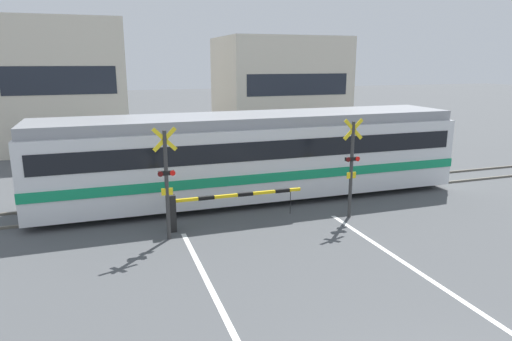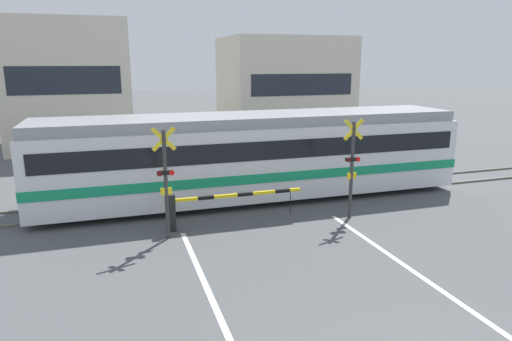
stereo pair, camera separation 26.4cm
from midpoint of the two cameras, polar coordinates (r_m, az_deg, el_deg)
The scene contains 11 objects.
rail_track_near at distance 16.29m, azimuth -2.23°, elevation -4.13°, with size 50.00×0.10×0.08m.
rail_track_far at distance 17.61m, azimuth -3.57°, elevation -2.78°, with size 50.00×0.10×0.08m.
road_stripe_right at distance 10.51m, azimuth 26.53°, elevation -16.26°, with size 0.14×13.04×0.01m.
commuter_train at distance 16.73m, azimuth -0.85°, elevation 2.13°, with size 15.41×3.06×3.12m.
crossing_barrier_near at distance 13.97m, azimuth -6.40°, elevation -4.12°, with size 4.23×0.20×1.13m.
crossing_barrier_far at distance 20.11m, azimuth -0.98°, elevation 1.42°, with size 4.23×0.20×1.13m.
crossing_signal_left at distance 12.96m, azimuth -11.70°, elevation -1.02°, with size 0.68×0.15×3.23m.
crossing_signal_right at distance 14.81m, azimuth 11.36°, elevation 0.81°, with size 0.68×0.15×3.23m.
pedestrian at distance 23.21m, azimuth -5.77°, elevation 3.34°, with size 0.38×0.22×1.58m.
building_left_of_street at distance 29.27m, azimuth -23.05°, elevation 9.84°, with size 6.66×6.49×7.27m.
building_right_of_street at distance 31.36m, azimuth 2.61°, elevation 10.35°, with size 7.84×6.49×6.50m.
Camera 1 is at (-4.52, -3.65, 4.98)m, focal length 32.00 mm.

